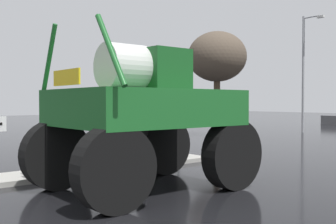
# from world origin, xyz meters

# --- Properties ---
(median_island) EXTENTS (1.54, 8.73, 0.15)m
(median_island) POSITION_xyz_m (-3.37, 6.39, 0.07)
(median_island) COLOR #9E9B93
(median_island) RESTS_ON ground
(oversize_sprayer) EXTENTS (4.05, 5.47, 4.29)m
(oversize_sprayer) POSITION_xyz_m (-0.05, 5.72, 1.95)
(oversize_sprayer) COLOR black
(oversize_sprayer) RESTS_ON ground
(traffic_signal_near_left) EXTENTS (0.24, 0.54, 3.49)m
(traffic_signal_near_left) POSITION_xyz_m (-4.50, 10.97, 2.54)
(traffic_signal_near_left) COLOR gray
(traffic_signal_near_left) RESTS_ON ground
(streetlight_far_left) EXTENTS (1.71, 0.24, 8.70)m
(streetlight_far_left) POSITION_xyz_m (-8.25, 26.64, 4.78)
(streetlight_far_left) COLOR gray
(streetlight_far_left) RESTS_ON ground
(bare_tree_left) EXTENTS (3.89, 3.89, 6.94)m
(bare_tree_left) POSITION_xyz_m (-10.01, 19.01, 5.24)
(bare_tree_left) COLOR #473828
(bare_tree_left) RESTS_ON ground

